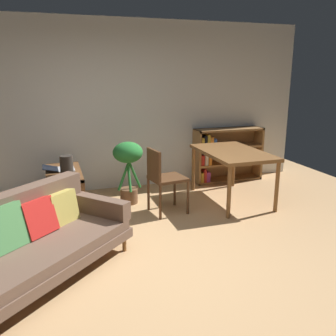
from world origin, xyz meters
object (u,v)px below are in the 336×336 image
object	(u,v)px
fabric_couch	(29,239)
desk_speaker	(67,165)
media_console	(65,192)
potted_floor_plant	(128,162)
bookshelf	(223,155)
dining_chair_near	(163,176)
open_laptop	(60,169)
dining_table	(233,156)

from	to	relation	value
fabric_couch	desk_speaker	bearing A→B (deg)	72.92
media_console	potted_floor_plant	world-z (taller)	potted_floor_plant
bookshelf	dining_chair_near	bearing A→B (deg)	-141.43
open_laptop	potted_floor_plant	bearing A→B (deg)	-0.40
fabric_couch	bookshelf	size ratio (longest dim) A/B	1.58
fabric_couch	dining_chair_near	distance (m)	2.03
media_console	bookshelf	size ratio (longest dim) A/B	0.83
dining_chair_near	bookshelf	bearing A→B (deg)	38.57
potted_floor_plant	dining_table	xyz separation A→B (m)	(1.50, -0.36, 0.06)
desk_speaker	dining_chair_near	xyz separation A→B (m)	(1.23, -0.28, -0.19)
media_console	potted_floor_plant	bearing A→B (deg)	4.25
fabric_couch	dining_table	size ratio (longest dim) A/B	1.45
media_console	desk_speaker	world-z (taller)	desk_speaker
dining_chair_near	open_laptop	bearing A→B (deg)	157.65
potted_floor_plant	fabric_couch	bearing A→B (deg)	-127.90
desk_speaker	dining_chair_near	distance (m)	1.28
desk_speaker	potted_floor_plant	world-z (taller)	potted_floor_plant
potted_floor_plant	dining_table	world-z (taller)	potted_floor_plant
fabric_couch	dining_chair_near	bearing A→B (deg)	34.42
open_laptop	bookshelf	bearing A→B (deg)	13.00
dining_table	bookshelf	size ratio (longest dim) A/B	1.09
dining_table	media_console	bearing A→B (deg)	173.11
desk_speaker	bookshelf	size ratio (longest dim) A/B	0.21
potted_floor_plant	open_laptop	bearing A→B (deg)	179.60
media_console	open_laptop	size ratio (longest dim) A/B	2.38
dining_chair_near	fabric_couch	bearing A→B (deg)	-145.58
potted_floor_plant	bookshelf	distance (m)	1.97
desk_speaker	fabric_couch	bearing A→B (deg)	-107.08
fabric_couch	dining_chair_near	xyz separation A→B (m)	(1.67, 1.14, 0.14)
fabric_couch	dining_table	bearing A→B (deg)	25.19
media_console	potted_floor_plant	xyz separation A→B (m)	(0.91, 0.07, 0.34)
desk_speaker	bookshelf	distance (m)	2.88
open_laptop	desk_speaker	distance (m)	0.29
fabric_couch	open_laptop	distance (m)	1.74
bookshelf	desk_speaker	bearing A→B (deg)	-161.53
fabric_couch	bookshelf	xyz separation A→B (m)	(3.15, 2.33, 0.09)
potted_floor_plant	dining_chair_near	size ratio (longest dim) A/B	1.02
media_console	open_laptop	world-z (taller)	open_laptop
dining_table	dining_chair_near	distance (m)	1.16
media_console	desk_speaker	distance (m)	0.47
dining_chair_near	bookshelf	world-z (taller)	bookshelf
fabric_couch	open_laptop	size ratio (longest dim) A/B	4.56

